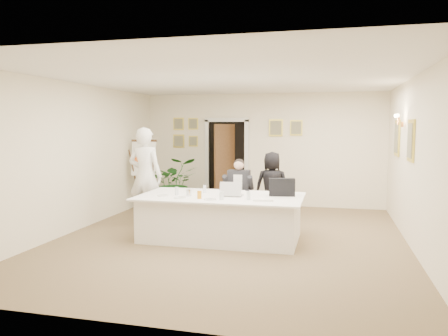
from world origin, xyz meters
TOP-DOWN VIEW (x-y plane):
  - floor at (0.00, 0.00)m, footprint 7.00×7.00m
  - ceiling at (0.00, 0.00)m, footprint 6.00×7.00m
  - wall_back at (0.00, 3.50)m, footprint 6.00×0.10m
  - wall_front at (0.00, -3.50)m, footprint 6.00×0.10m
  - wall_left at (-3.00, 0.00)m, footprint 0.10×7.00m
  - wall_right at (3.00, 0.00)m, footprint 0.10×7.00m
  - doorway at (-0.88, 3.32)m, footprint 1.14×0.86m
  - pictures_back_wall at (-0.80, 3.47)m, footprint 3.40×0.06m
  - pictures_right_wall at (2.97, 1.20)m, footprint 0.06×2.20m
  - wall_sconce at (2.90, 1.20)m, footprint 0.20×0.30m
  - conference_table at (-0.16, -0.04)m, footprint 2.86×1.52m
  - seated_man at (-0.07, 1.02)m, footprint 0.70×0.73m
  - flip_chart at (-2.57, 2.14)m, footprint 0.58×0.39m
  - standing_man at (-1.94, 0.76)m, footprint 0.74×0.51m
  - standing_woman at (0.50, 1.74)m, footprint 0.74×0.51m
  - potted_palm at (-2.00, 2.61)m, footprint 1.42×1.34m
  - laptop at (0.03, -0.00)m, footprint 0.38×0.39m
  - laptop_bag at (0.89, 0.17)m, footprint 0.46×0.20m
  - paper_stack at (0.64, -0.35)m, footprint 0.35×0.26m
  - plate_left at (-1.13, -0.31)m, footprint 0.24×0.24m
  - plate_mid at (-0.76, -0.46)m, footprint 0.21×0.21m
  - plate_near at (-0.23, -0.49)m, footprint 0.20×0.20m
  - glass_a at (-0.94, -0.14)m, footprint 0.08×0.08m
  - glass_b at (-0.04, -0.46)m, footprint 0.08×0.08m
  - glass_c at (0.40, -0.37)m, footprint 0.08×0.08m
  - glass_d at (-0.53, 0.20)m, footprint 0.06×0.06m
  - oj_glass at (-0.43, -0.44)m, footprint 0.09×0.09m
  - steel_jug at (-0.69, -0.22)m, footprint 0.11×0.11m

SIDE VIEW (x-z plane):
  - floor at x=0.00m, z-range 0.00..0.00m
  - conference_table at x=-0.16m, z-range 0.01..0.78m
  - potted_palm at x=-2.00m, z-range 0.00..1.24m
  - seated_man at x=-0.07m, z-range 0.00..1.36m
  - standing_woman at x=0.50m, z-range 0.00..1.46m
  - flip_chart at x=-2.57m, z-range -0.06..1.58m
  - plate_left at x=-1.13m, z-range 0.78..0.79m
  - plate_mid at x=-0.76m, z-range 0.78..0.79m
  - plate_near at x=-0.23m, z-range 0.78..0.79m
  - paper_stack at x=0.64m, z-range 0.78..0.81m
  - steel_jug at x=-0.69m, z-range 0.78..0.89m
  - oj_glass at x=-0.43m, z-range 0.78..0.91m
  - glass_a at x=-0.94m, z-range 0.77..0.92m
  - glass_b at x=-0.04m, z-range 0.77..0.92m
  - glass_c at x=0.40m, z-range 0.77..0.92m
  - glass_d at x=-0.53m, z-range 0.77..0.92m
  - laptop at x=0.03m, z-range 0.78..1.05m
  - laptop_bag at x=0.89m, z-range 0.77..1.09m
  - standing_man at x=-1.94m, z-range 0.00..1.97m
  - doorway at x=-0.88m, z-range -0.06..2.14m
  - wall_back at x=0.00m, z-range 0.00..2.80m
  - wall_front at x=0.00m, z-range 0.00..2.80m
  - wall_left at x=-3.00m, z-range 0.00..2.80m
  - wall_right at x=3.00m, z-range 0.00..2.80m
  - pictures_right_wall at x=2.97m, z-range 1.35..2.15m
  - pictures_back_wall at x=-0.80m, z-range 1.45..2.25m
  - wall_sconce at x=2.90m, z-range 1.98..2.22m
  - ceiling at x=0.00m, z-range 2.79..2.81m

